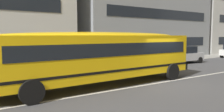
{
  "coord_description": "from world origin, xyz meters",
  "views": [
    {
      "loc": [
        -9.48,
        -8.83,
        2.68
      ],
      "look_at": [
        -3.17,
        0.64,
        1.63
      ],
      "focal_mm": 35.55,
      "sensor_mm": 36.0,
      "label": 1
    }
  ],
  "objects": [
    {
      "name": "school_bus",
      "position": [
        -3.54,
        1.28,
        1.7
      ],
      "size": [
        12.89,
        3.07,
        2.87
      ],
      "rotation": [
        0.0,
        0.0,
        3.17
      ],
      "color": "yellow",
      "rests_on": "ground_plane"
    },
    {
      "name": "lane_centreline",
      "position": [
        0.0,
        0.0,
        0.0
      ],
      "size": [
        110.0,
        0.16,
        0.01
      ],
      "primitive_type": "cube",
      "color": "silver",
      "rests_on": "ground_plane"
    },
    {
      "name": "parked_car_silver_by_entrance",
      "position": [
        8.24,
        5.13,
        0.84
      ],
      "size": [
        3.94,
        1.95,
        1.64
      ],
      "rotation": [
        0.0,
        0.0,
        -0.02
      ],
      "color": "#B7BABF",
      "rests_on": "ground_plane"
    },
    {
      "name": "sidewalk_far",
      "position": [
        0.0,
        7.83,
        0.01
      ],
      "size": [
        120.0,
        3.0,
        0.01
      ],
      "primitive_type": "cube",
      "color": "gray",
      "rests_on": "ground_plane"
    },
    {
      "name": "ground_plane",
      "position": [
        0.0,
        0.0,
        0.0
      ],
      "size": [
        400.0,
        400.0,
        0.0
      ],
      "primitive_type": "plane",
      "color": "#424244"
    }
  ]
}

